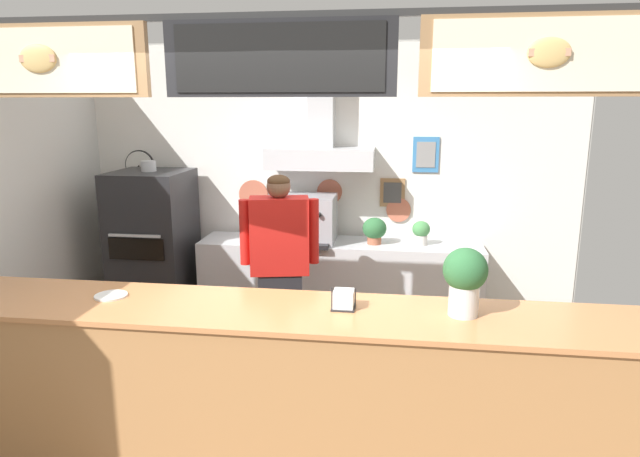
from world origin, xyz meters
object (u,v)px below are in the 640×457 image
(potted_thyme, at_px, (374,230))
(condiment_plate, at_px, (111,296))
(espresso_machine, at_px, (305,219))
(basil_vase, at_px, (465,279))
(shop_worker, at_px, (280,274))
(napkin_holder, at_px, (344,300))
(potted_sage, at_px, (421,232))
(pizza_oven, at_px, (154,252))

(potted_thyme, height_order, condiment_plate, potted_thyme)
(espresso_machine, distance_m, condiment_plate, 2.22)
(potted_thyme, distance_m, basil_vase, 2.14)
(shop_worker, distance_m, napkin_holder, 1.27)
(potted_thyme, height_order, basil_vase, basil_vase)
(potted_sage, distance_m, napkin_holder, 2.13)
(potted_thyme, distance_m, potted_sage, 0.43)
(shop_worker, height_order, potted_thyme, shop_worker)
(condiment_plate, relative_size, basil_vase, 0.51)
(potted_sage, relative_size, condiment_plate, 1.16)
(shop_worker, height_order, potted_sage, shop_worker)
(napkin_holder, bearing_deg, basil_vase, -1.13)
(pizza_oven, height_order, potted_sage, pizza_oven)
(espresso_machine, relative_size, condiment_plate, 2.96)
(potted_thyme, height_order, napkin_holder, napkin_holder)
(potted_sage, bearing_deg, espresso_machine, -179.12)
(napkin_holder, bearing_deg, espresso_machine, 105.47)
(pizza_oven, height_order, shop_worker, shop_worker)
(shop_worker, bearing_deg, napkin_holder, 107.36)
(pizza_oven, distance_m, espresso_machine, 1.52)
(potted_thyme, bearing_deg, shop_worker, -126.34)
(potted_sage, bearing_deg, basil_vase, -86.04)
(condiment_plate, height_order, basil_vase, basil_vase)
(pizza_oven, xyz_separation_m, potted_thyme, (2.14, 0.08, 0.27))
(shop_worker, bearing_deg, potted_thyme, -137.85)
(shop_worker, xyz_separation_m, espresso_machine, (0.04, 0.95, 0.25))
(potted_thyme, bearing_deg, espresso_machine, 179.80)
(condiment_plate, bearing_deg, potted_sage, 46.81)
(basil_vase, bearing_deg, potted_sage, 93.96)
(espresso_machine, distance_m, basil_vase, 2.40)
(potted_sage, bearing_deg, shop_worker, -139.32)
(shop_worker, relative_size, espresso_machine, 2.94)
(shop_worker, height_order, condiment_plate, shop_worker)
(shop_worker, xyz_separation_m, potted_thyme, (0.70, 0.95, 0.17))
(pizza_oven, relative_size, condiment_plate, 8.68)
(napkin_holder, relative_size, condiment_plate, 0.73)
(espresso_machine, distance_m, potted_thyme, 0.66)
(condiment_plate, bearing_deg, pizza_oven, 107.70)
(shop_worker, height_order, basil_vase, shop_worker)
(basil_vase, bearing_deg, condiment_plate, 179.66)
(potted_sage, distance_m, condiment_plate, 2.83)
(pizza_oven, height_order, condiment_plate, pizza_oven)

